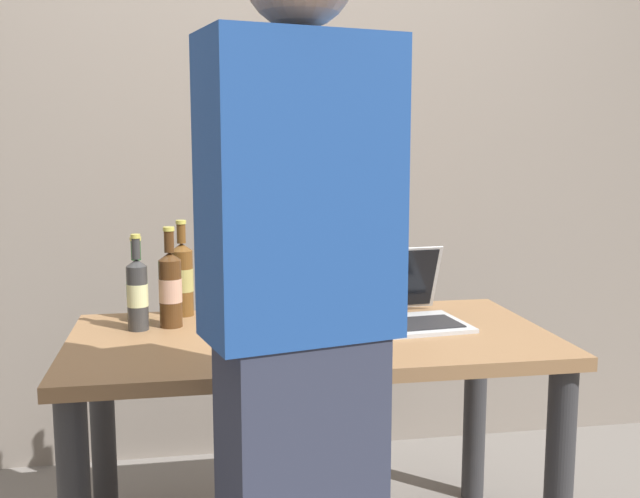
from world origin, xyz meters
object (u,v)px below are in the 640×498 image
beer_bottle_brown (137,287)px  person_figure (300,319)px  beer_bottle_amber (170,287)px  laptop (405,307)px  beer_bottle_dark (137,293)px  beer_bottle_green (182,278)px

beer_bottle_brown → person_figure: person_figure is taller
beer_bottle_amber → person_figure: person_figure is taller
beer_bottle_brown → person_figure: 0.99m
laptop → beer_bottle_dark: (-0.81, 0.05, 0.07)m
beer_bottle_amber → beer_bottle_green: size_ratio=0.99×
beer_bottle_green → beer_bottle_dark: bearing=-128.2°
beer_bottle_green → laptop: bearing=-17.3°
beer_bottle_amber → beer_bottle_dark: size_ratio=1.06×
beer_bottle_dark → beer_bottle_green: (0.13, 0.17, 0.01)m
beer_bottle_dark → person_figure: 0.85m
beer_bottle_green → person_figure: size_ratio=0.18×
laptop → beer_bottle_green: 0.71m
beer_bottle_amber → beer_bottle_green: (0.03, 0.14, 0.00)m
beer_bottle_amber → person_figure: size_ratio=0.18×
laptop → beer_bottle_green: size_ratio=1.19×
beer_bottle_amber → beer_bottle_brown: beer_bottle_amber is taller
laptop → person_figure: bearing=-121.2°
person_figure → beer_bottle_dark: bearing=116.2°
beer_bottle_amber → beer_bottle_dark: (-0.10, -0.02, -0.01)m
beer_bottle_dark → beer_bottle_green: 0.21m
laptop → beer_bottle_green: bearing=162.7°
laptop → beer_bottle_brown: size_ratio=1.40×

